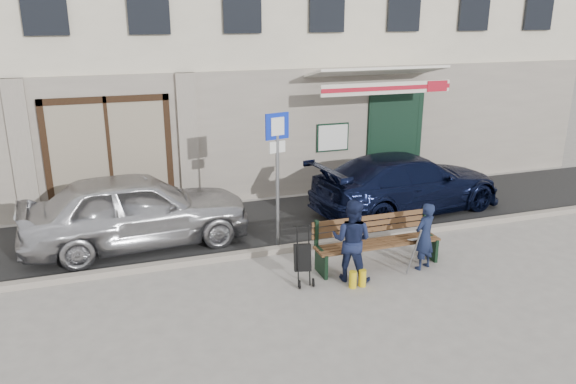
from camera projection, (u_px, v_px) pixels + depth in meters
name	position (u px, v px, depth m)	size (l,w,h in m)	color
ground	(319.00, 284.00, 9.77)	(80.00, 80.00, 0.00)	#9E9991
asphalt_lane	(268.00, 223.00, 12.56)	(60.00, 3.20, 0.01)	#282828
curb	(291.00, 248.00, 11.10)	(60.00, 0.18, 0.12)	#9E9384
car_silver	(137.00, 209.00, 11.20)	(1.79, 4.46, 1.52)	#B9B9BE
car_navy	(407.00, 183.00, 13.19)	(1.93, 4.76, 1.38)	black
parking_sign	(277.00, 159.00, 10.76)	(0.50, 0.15, 2.72)	gray
bench	(375.00, 243.00, 10.34)	(2.40, 1.17, 0.98)	brown
man	(425.00, 236.00, 10.19)	(0.46, 0.30, 1.26)	#141C38
woman	(352.00, 240.00, 9.73)	(0.72, 0.56, 1.48)	#161D3D
stroller	(303.00, 259.00, 9.69)	(0.35, 0.45, 1.02)	black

